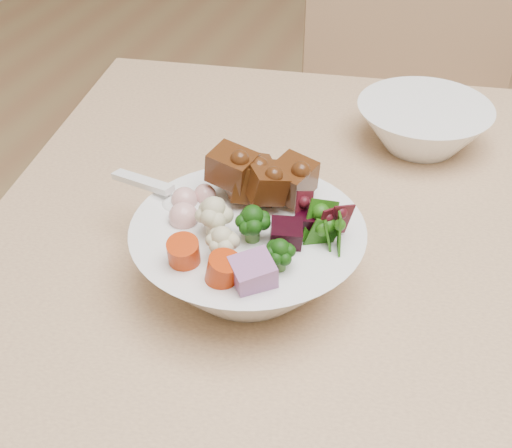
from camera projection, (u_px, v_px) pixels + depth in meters
The scene contains 4 objects.
chair_far at pixel (412, 130), 1.31m from camera, with size 0.50×0.50×0.86m.
food_bowl at pixel (250, 250), 0.66m from camera, with size 0.22×0.22×0.12m.
soup_spoon at pixel (171, 200), 0.68m from camera, with size 0.11×0.06×0.02m.
side_bowl at pixel (423, 126), 0.87m from camera, with size 0.16×0.16×0.05m, color white, non-canonical shape.
Camera 1 is at (-0.36, -0.43, 1.14)m, focal length 50.00 mm.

